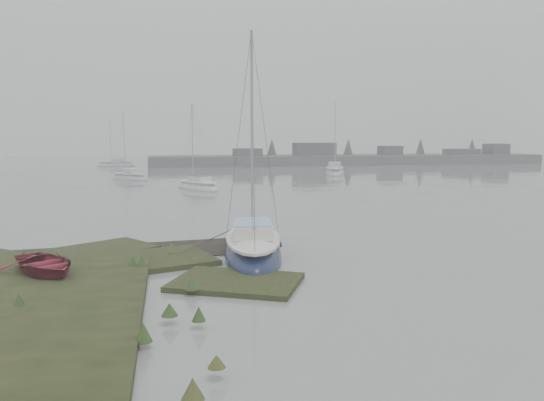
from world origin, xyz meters
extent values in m
plane|color=slate|center=(0.00, 30.00, 0.00)|extent=(160.00, 160.00, 0.00)
cube|color=#4C4F51|center=(26.00, 62.00, 0.60)|extent=(60.00, 8.00, 1.60)
cube|color=#424247|center=(10.00, 61.00, 1.40)|extent=(4.00, 3.00, 2.20)
cube|color=#424247|center=(20.00, 61.00, 1.80)|extent=(6.00, 3.00, 3.00)
cube|color=#424247|center=(32.00, 61.00, 1.55)|extent=(3.00, 3.00, 2.50)
cube|color=#424247|center=(44.00, 61.00, 1.30)|extent=(5.00, 3.00, 2.00)
cube|color=#424247|center=(50.00, 61.00, 1.70)|extent=(3.00, 3.00, 2.80)
cone|color=#384238|center=(14.00, 63.00, 2.20)|extent=(2.00, 2.00, 3.50)
cone|color=#384238|center=(26.00, 63.00, 2.20)|extent=(2.00, 2.00, 3.50)
cone|color=#384238|center=(38.00, 63.00, 2.20)|extent=(2.00, 2.00, 3.50)
cone|color=#384238|center=(47.00, 63.00, 2.20)|extent=(2.00, 2.00, 3.50)
ellipsoid|color=#141E3D|center=(1.50, 2.78, 0.10)|extent=(2.78, 6.23, 1.46)
ellipsoid|color=silver|center=(1.50, 2.78, 0.69)|extent=(2.28, 5.41, 0.41)
cube|color=silver|center=(1.47, 2.52, 1.05)|extent=(1.56, 2.22, 0.43)
cube|color=#87AEDB|center=(1.47, 2.52, 1.29)|extent=(1.45, 2.04, 0.07)
cylinder|color=#939399|center=(1.60, 3.54, 4.43)|extent=(0.09, 0.09, 6.88)
cylinder|color=#939399|center=(1.44, 2.35, 1.29)|extent=(0.40, 2.40, 0.08)
ellipsoid|color=silver|center=(0.97, 27.37, 0.09)|extent=(4.11, 5.41, 1.27)
ellipsoid|color=silver|center=(0.97, 27.37, 0.60)|extent=(3.47, 4.65, 0.36)
cube|color=silver|center=(1.08, 27.17, 0.91)|extent=(1.87, 2.12, 0.37)
cube|color=navy|center=(1.08, 27.17, 1.12)|extent=(1.73, 1.95, 0.06)
cylinder|color=#939399|center=(0.64, 27.95, 3.86)|extent=(0.08, 0.08, 5.99)
cylinder|color=#939399|center=(1.16, 27.04, 1.12)|extent=(1.10, 1.85, 0.07)
ellipsoid|color=#AFB2B9|center=(-5.08, 38.38, 0.09)|extent=(4.48, 4.92, 1.22)
ellipsoid|color=silver|center=(-5.08, 38.38, 0.57)|extent=(3.81, 4.21, 0.34)
cube|color=silver|center=(-4.94, 38.22, 0.88)|extent=(1.93, 2.01, 0.36)
cube|color=silver|center=(-4.94, 38.22, 1.08)|extent=(1.78, 1.86, 0.06)
cylinder|color=#939399|center=(-5.49, 38.88, 3.69)|extent=(0.08, 0.08, 5.74)
cylinder|color=#939399|center=(-4.85, 38.11, 1.08)|extent=(1.33, 1.59, 0.06)
ellipsoid|color=#B5B9C0|center=(16.98, 41.61, 0.11)|extent=(3.93, 6.61, 1.52)
ellipsoid|color=silver|center=(16.98, 41.61, 0.72)|extent=(3.29, 5.71, 0.43)
cube|color=silver|center=(16.89, 41.36, 1.09)|extent=(1.95, 2.47, 0.45)
cube|color=#ACB1B6|center=(16.89, 41.36, 1.34)|extent=(1.81, 2.27, 0.07)
cylinder|color=#939399|center=(17.23, 42.38, 4.62)|extent=(0.10, 0.10, 7.17)
cylinder|color=#939399|center=(16.83, 41.19, 1.34)|extent=(0.87, 2.41, 0.08)
ellipsoid|color=#B1B8BB|center=(-8.61, 63.26, 0.09)|extent=(5.23, 1.89, 1.25)
ellipsoid|color=silver|center=(-8.61, 63.26, 0.59)|extent=(4.55, 1.52, 0.35)
cube|color=silver|center=(-8.39, 63.25, 0.90)|extent=(1.81, 1.17, 0.37)
cube|color=#ABB0B6|center=(-8.39, 63.25, 1.11)|extent=(1.66, 1.09, 0.06)
cylinder|color=#939399|center=(-9.27, 63.28, 3.80)|extent=(0.08, 0.08, 5.90)
cylinder|color=#939399|center=(-8.24, 63.24, 1.11)|extent=(2.07, 0.14, 0.07)
imported|color=maroon|center=(-4.95, 1.00, 0.51)|extent=(3.18, 3.42, 0.58)
camera|label=1|loc=(-1.34, -15.13, 4.20)|focal=35.00mm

